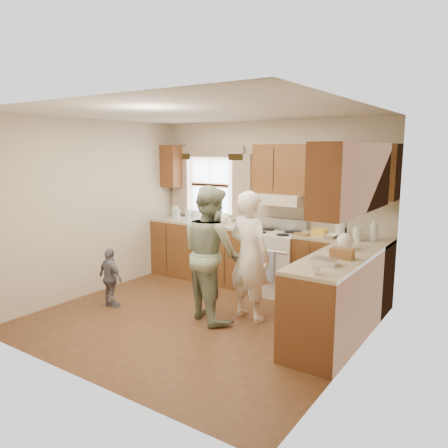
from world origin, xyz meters
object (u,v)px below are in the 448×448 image
Objects in this scene: woman_right at (211,253)px; woman_left at (249,256)px; stove at (275,261)px; child at (111,278)px.

woman_left is at bearing -124.15° from woman_right.
woman_right is at bearing -98.56° from stove.
woman_right is 2.08× the size of child.
child is (-1.53, -1.75, -0.07)m from stove.
woman_right reaches higher than stove.
woman_left is (0.20, -1.07, 0.33)m from stove.
stove is at bearing -69.82° from woman_left.
woman_right is at bearing 41.35° from woman_left.
stove is 0.65× the size of woman_right.
stove is 1.14m from woman_left.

